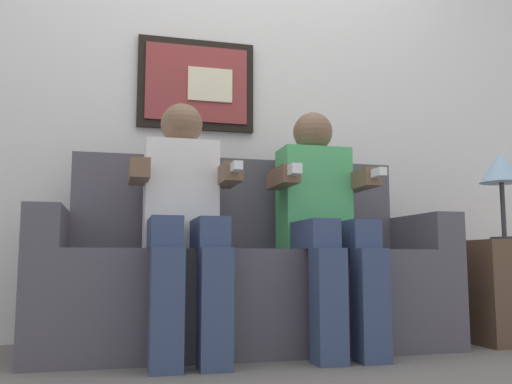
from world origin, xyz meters
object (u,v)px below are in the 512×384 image
side_table_right (503,291)px  table_lamp (501,171)px  person_on_right (323,215)px  couch (247,280)px  person_on_left (184,212)px

side_table_right → table_lamp: table_lamp is taller
side_table_right → person_on_right: bearing=-176.4°
couch → person_on_right: (0.32, -0.17, 0.29)m
person_on_left → side_table_right: (1.60, 0.06, -0.36)m
person_on_left → table_lamp: (1.65, 0.09, 0.25)m
person_on_right → person_on_left: bearing=180.0°
couch → side_table_right: size_ratio=3.75×
person_on_right → side_table_right: person_on_right is taller
person_on_left → side_table_right: person_on_left is taller
person_on_left → person_on_right: size_ratio=1.00×
person_on_right → side_table_right: 1.04m
person_on_left → table_lamp: person_on_left is taller
couch → person_on_left: bearing=-152.1°
couch → table_lamp: 1.44m
side_table_right → table_lamp: size_ratio=1.09×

